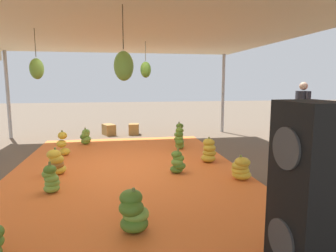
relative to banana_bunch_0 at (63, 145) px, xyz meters
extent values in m
plane|color=brown|center=(1.27, 4.39, -0.26)|extent=(40.00, 40.00, 0.00)
cube|color=orange|center=(1.27, 1.39, -0.25)|extent=(6.27, 4.27, 0.01)
cylinder|color=#9EA0A5|center=(-2.53, -1.91, 1.02)|extent=(0.10, 0.10, 2.56)
cylinder|color=#9EA0A5|center=(-2.53, 4.69, 1.02)|extent=(0.10, 0.10, 2.56)
cube|color=beige|center=(1.27, 1.39, 2.33)|extent=(8.00, 7.00, 0.06)
cylinder|color=#4C422D|center=(0.03, 1.88, 2.08)|extent=(0.01, 0.01, 0.43)
ellipsoid|color=#518428|center=(0.03, 1.88, 1.67)|extent=(0.24, 0.24, 0.36)
cylinder|color=#4C422D|center=(3.11, 1.31, 2.04)|extent=(0.01, 0.01, 0.52)
ellipsoid|color=#75A83D|center=(3.11, 1.31, 1.58)|extent=(0.24, 0.24, 0.36)
cylinder|color=#4C422D|center=(1.30, -0.14, 2.06)|extent=(0.01, 0.01, 0.48)
ellipsoid|color=#6B9E38|center=(1.30, -0.14, 1.62)|extent=(0.24, 0.24, 0.36)
ellipsoid|color=gold|center=(-0.01, 0.03, -0.16)|extent=(0.33, 0.33, 0.17)
ellipsoid|color=gold|center=(0.00, -0.03, 0.02)|extent=(0.31, 0.31, 0.17)
ellipsoid|color=gold|center=(0.00, 0.00, 0.21)|extent=(0.28, 0.28, 0.17)
cylinder|color=olive|center=(0.01, 0.00, 0.27)|extent=(0.04, 0.04, 0.12)
ellipsoid|color=#6B9E38|center=(-0.21, 2.73, -0.16)|extent=(0.31, 0.31, 0.17)
ellipsoid|color=#518428|center=(-0.16, 2.72, -0.07)|extent=(0.26, 0.26, 0.17)
ellipsoid|color=#60932D|center=(-0.19, 2.71, 0.03)|extent=(0.26, 0.26, 0.17)
ellipsoid|color=#477523|center=(-0.19, 2.72, 0.12)|extent=(0.27, 0.27, 0.17)
ellipsoid|color=#60932D|center=(-0.21, 2.72, 0.21)|extent=(0.26, 0.26, 0.17)
cylinder|color=olive|center=(-0.18, 2.74, 0.27)|extent=(0.04, 0.04, 0.12)
ellipsoid|color=#60932D|center=(-1.20, 0.37, -0.17)|extent=(0.35, 0.35, 0.16)
ellipsoid|color=#75A83D|center=(-1.17, 0.40, -0.11)|extent=(0.32, 0.32, 0.16)
ellipsoid|color=#477523|center=(-1.18, 0.35, -0.04)|extent=(0.28, 0.28, 0.16)
ellipsoid|color=#75A83D|center=(-1.17, 0.38, 0.02)|extent=(0.31, 0.31, 0.16)
ellipsoid|color=#6B9E38|center=(-1.17, 0.39, 0.08)|extent=(0.23, 0.23, 0.16)
cylinder|color=olive|center=(-1.17, 0.37, 0.14)|extent=(0.04, 0.04, 0.12)
ellipsoid|color=gold|center=(1.42, 0.14, -0.16)|extent=(0.41, 0.41, 0.18)
ellipsoid|color=#996628|center=(1.44, 0.12, -0.07)|extent=(0.29, 0.29, 0.18)
ellipsoid|color=gold|center=(1.45, 0.14, 0.03)|extent=(0.29, 0.29, 0.18)
ellipsoid|color=gold|center=(1.46, 0.09, 0.12)|extent=(0.33, 0.33, 0.18)
cylinder|color=olive|center=(1.44, 0.12, 0.18)|extent=(0.04, 0.04, 0.12)
ellipsoid|color=#477523|center=(1.72, 2.26, -0.18)|extent=(0.34, 0.34, 0.14)
ellipsoid|color=#477523|center=(1.74, 2.31, -0.11)|extent=(0.25, 0.25, 0.14)
ellipsoid|color=#6B9E38|center=(1.73, 2.26, -0.05)|extent=(0.27, 0.27, 0.14)
ellipsoid|color=#60932D|center=(1.71, 2.30, 0.02)|extent=(0.26, 0.26, 0.14)
ellipsoid|color=#518428|center=(1.70, 2.26, 0.09)|extent=(0.25, 0.25, 0.14)
cylinder|color=olive|center=(1.72, 2.28, 0.15)|extent=(0.04, 0.04, 0.12)
ellipsoid|color=#60932D|center=(-1.12, 2.89, -0.17)|extent=(0.35, 0.35, 0.15)
ellipsoid|color=#75A83D|center=(-1.13, 2.89, -0.05)|extent=(0.28, 0.28, 0.15)
ellipsoid|color=#75A83D|center=(-1.11, 2.92, 0.07)|extent=(0.30, 0.30, 0.15)
ellipsoid|color=#477523|center=(-1.14, 2.93, 0.19)|extent=(0.21, 0.21, 0.15)
cylinder|color=olive|center=(-1.14, 2.91, 0.25)|extent=(0.04, 0.04, 0.12)
ellipsoid|color=#75A83D|center=(2.35, 0.22, -0.18)|extent=(0.32, 0.32, 0.14)
ellipsoid|color=#6B9E38|center=(2.33, 0.23, -0.11)|extent=(0.24, 0.24, 0.14)
ellipsoid|color=#6B9E38|center=(2.33, 0.22, -0.04)|extent=(0.25, 0.25, 0.14)
ellipsoid|color=#6B9E38|center=(2.31, 0.18, 0.03)|extent=(0.25, 0.25, 0.14)
ellipsoid|color=#477523|center=(2.32, 0.21, 0.10)|extent=(0.22, 0.22, 0.14)
cylinder|color=olive|center=(2.33, 0.21, 0.16)|extent=(0.04, 0.04, 0.12)
ellipsoid|color=gold|center=(1.10, 3.05, -0.17)|extent=(0.41, 0.41, 0.17)
ellipsoid|color=gold|center=(1.07, 3.09, -0.06)|extent=(0.31, 0.31, 0.17)
ellipsoid|color=gold|center=(1.09, 3.08, 0.05)|extent=(0.28, 0.28, 0.17)
ellipsoid|color=gold|center=(1.06, 3.07, 0.16)|extent=(0.29, 0.29, 0.17)
cylinder|color=olive|center=(1.08, 3.07, 0.22)|extent=(0.04, 0.04, 0.12)
ellipsoid|color=#477523|center=(3.73, 1.37, -0.16)|extent=(0.38, 0.38, 0.18)
ellipsoid|color=#75A83D|center=(3.71, 1.39, -0.07)|extent=(0.32, 0.32, 0.18)
ellipsoid|color=#477523|center=(3.74, 1.34, 0.03)|extent=(0.38, 0.38, 0.18)
ellipsoid|color=#477523|center=(3.68, 1.34, 0.12)|extent=(0.26, 0.26, 0.18)
cylinder|color=olive|center=(3.71, 1.37, 0.18)|extent=(0.04, 0.04, 0.12)
ellipsoid|color=gold|center=(2.26, 3.28, -0.16)|extent=(0.45, 0.45, 0.17)
ellipsoid|color=gold|center=(2.25, 3.26, -0.09)|extent=(0.43, 0.43, 0.17)
ellipsoid|color=gold|center=(2.26, 3.25, -0.02)|extent=(0.39, 0.39, 0.17)
ellipsoid|color=gold|center=(2.29, 3.27, 0.06)|extent=(0.37, 0.37, 0.17)
cylinder|color=olive|center=(2.27, 3.25, 0.12)|extent=(0.04, 0.04, 0.12)
cylinder|color=#337A4C|center=(-0.57, 6.20, 0.15)|extent=(0.15, 0.15, 0.81)
cylinder|color=#337A4C|center=(-0.39, 6.20, 0.15)|extent=(0.15, 0.15, 0.81)
cylinder|color=#26262D|center=(-0.48, 6.20, 0.85)|extent=(0.37, 0.37, 0.61)
cylinder|color=#26262D|center=(-0.73, 6.20, 0.89)|extent=(0.12, 0.12, 0.54)
cylinder|color=#26262D|center=(-0.24, 6.20, 0.89)|extent=(0.12, 0.12, 0.54)
sphere|color=tan|center=(-0.48, 6.20, 1.29)|extent=(0.22, 0.22, 0.22)
cube|color=black|center=(4.80, 2.69, 0.13)|extent=(0.54, 0.42, 0.78)
cylinder|color=#383838|center=(4.80, 2.48, 0.13)|extent=(0.33, 0.04, 0.33)
cube|color=black|center=(4.80, 2.69, 0.88)|extent=(0.54, 0.42, 0.72)
cylinder|color=#383838|center=(4.80, 2.48, 0.88)|extent=(0.33, 0.04, 0.33)
cube|color=olive|center=(-2.59, 0.95, -0.09)|extent=(0.57, 0.46, 0.34)
cube|color=olive|center=(-2.55, 1.74, -0.09)|extent=(0.39, 0.35, 0.34)
camera|label=1|loc=(6.83, 1.21, 1.38)|focal=31.70mm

